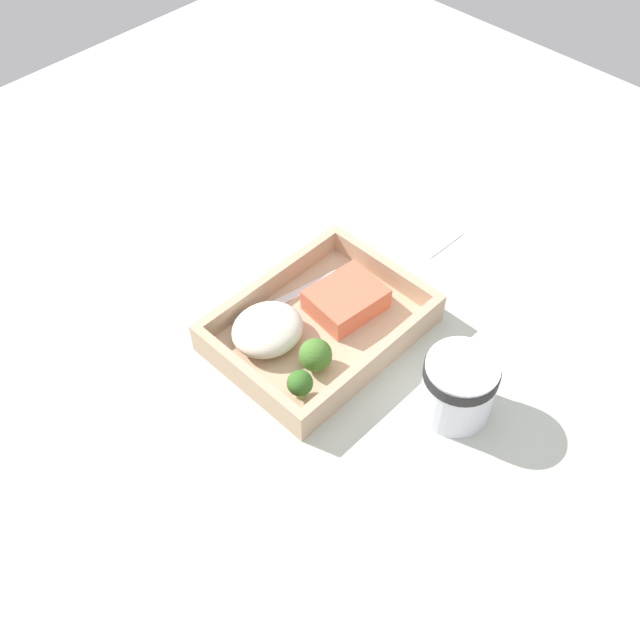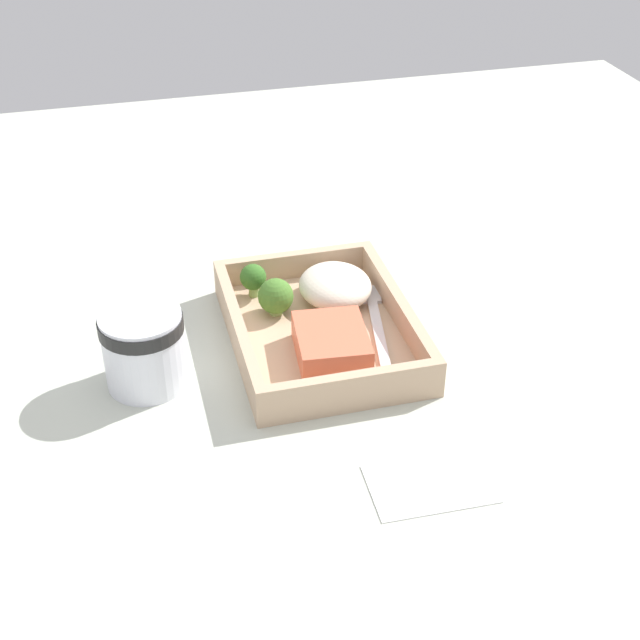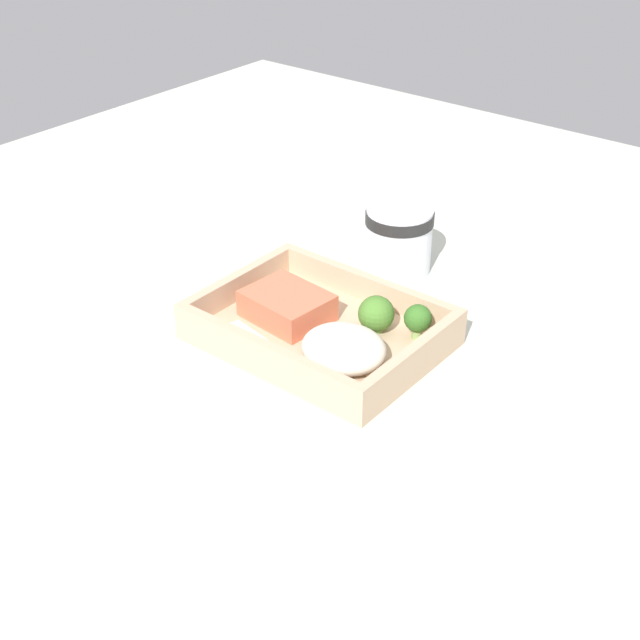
{
  "view_description": "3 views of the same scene",
  "coord_description": "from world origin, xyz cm",
  "views": [
    {
      "loc": [
        43.5,
        42.35,
        72.99
      ],
      "look_at": [
        0.0,
        0.0,
        2.7
      ],
      "focal_mm": 42.0,
      "sensor_mm": 36.0,
      "label": 1
    },
    {
      "loc": [
        -77.65,
        20.3,
        56.99
      ],
      "look_at": [
        0.0,
        0.0,
        2.7
      ],
      "focal_mm": 50.0,
      "sensor_mm": 36.0,
      "label": 2
    },
    {
      "loc": [
        51.76,
        -64.78,
        54.15
      ],
      "look_at": [
        0.0,
        0.0,
        2.7
      ],
      "focal_mm": 50.0,
      "sensor_mm": 36.0,
      "label": 3
    }
  ],
  "objects": [
    {
      "name": "ground_plane",
      "position": [
        0.0,
        0.0,
        -1.0
      ],
      "size": [
        160.0,
        160.0,
        2.0
      ],
      "primitive_type": "cube",
      "color": "#B8BEAE"
    },
    {
      "name": "takeout_tray",
      "position": [
        0.0,
        0.0,
        0.6
      ],
      "size": [
        25.67,
        19.22,
        1.2
      ],
      "primitive_type": "cube",
      "color": "tan",
      "rests_on": "ground_plane"
    },
    {
      "name": "tray_rim",
      "position": [
        0.0,
        0.0,
        2.76
      ],
      "size": [
        25.67,
        19.22,
        3.11
      ],
      "color": "tan",
      "rests_on": "takeout_tray"
    },
    {
      "name": "salmon_fillet",
      "position": [
        -4.73,
        0.18,
        2.78
      ],
      "size": [
        9.72,
        8.18,
        3.15
      ],
      "primitive_type": "cube",
      "rotation": [
        0.0,
        0.0,
        -0.1
      ],
      "color": "#DC6949",
      "rests_on": "takeout_tray"
    },
    {
      "name": "mashed_potatoes",
      "position": [
        5.81,
        -3.31,
        3.09
      ],
      "size": [
        9.18,
        8.31,
        3.77
      ],
      "primitive_type": "ellipsoid",
      "color": "beige",
      "rests_on": "takeout_tray"
    },
    {
      "name": "broccoli_floret_1",
      "position": [
        4.77,
        3.88,
        3.41
      ],
      "size": [
        4.03,
        4.03,
        4.3
      ],
      "color": "#7FA55E",
      "rests_on": "takeout_tray"
    },
    {
      "name": "broccoli_floret_2",
      "position": [
        9.05,
        5.6,
        3.59
      ],
      "size": [
        3.06,
        3.06,
        4.04
      ],
      "color": "#84A65B",
      "rests_on": "takeout_tray"
    },
    {
      "name": "fork",
      "position": [
        0.44,
        -6.55,
        1.42
      ],
      "size": [
        15.83,
        4.6,
        0.44
      ],
      "color": "silver",
      "rests_on": "takeout_tray"
    },
    {
      "name": "paper_cup",
      "position": [
        -2.71,
        19.11,
        4.67
      ],
      "size": [
        8.5,
        8.5,
        8.37
      ],
      "color": "white",
      "rests_on": "ground_plane"
    },
    {
      "name": "receipt_slip",
      "position": [
        -24.14,
        -3.92,
        0.12
      ],
      "size": [
        7.5,
        11.3,
        0.24
      ],
      "primitive_type": "cube",
      "rotation": [
        0.0,
        0.0,
        -0.03
      ],
      "color": "white",
      "rests_on": "ground_plane"
    }
  ]
}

